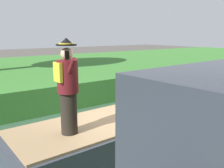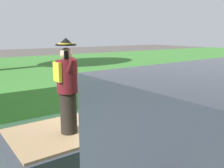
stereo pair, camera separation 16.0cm
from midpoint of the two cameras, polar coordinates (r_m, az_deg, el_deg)
ground_plane at (r=6.05m, az=1.04°, el=-14.01°), size 80.00×80.00×0.00m
canal_water at (r=6.03m, az=1.04°, el=-13.58°), size 5.53×48.00×0.10m
grass_bank_near at (r=13.24m, az=-21.36°, el=1.67°), size 11.09×48.00×1.00m
boat at (r=5.59m, az=-3.61°, el=-11.76°), size 1.93×4.25×0.61m
person_pirate at (r=4.68m, az=-11.33°, el=-0.76°), size 0.61×0.42×1.85m
parrot_plush at (r=5.63m, az=7.70°, el=-5.68°), size 0.36×0.35×0.57m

